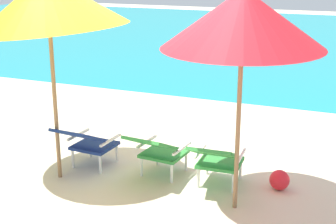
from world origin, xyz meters
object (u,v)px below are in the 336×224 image
Objects in this scene: lounge_chair_right at (217,158)px; beach_ball at (279,180)px; lounge_chair_center at (158,149)px; beach_umbrella_left at (48,2)px; lounge_chair_left at (87,141)px; beach_umbrella_right at (243,19)px.

lounge_chair_right is 3.64× the size of beach_ball.
lounge_chair_center reaches higher than beach_ball.
beach_ball is (0.72, 0.29, -0.28)m from lounge_chair_right.
beach_umbrella_left is at bearing -164.61° from beach_ball.
lounge_chair_center and lounge_chair_right have the same top height.
lounge_chair_left is at bearing 59.64° from beach_umbrella_left.
beach_ball is at bearing 15.39° from beach_umbrella_left.
beach_umbrella_right reaches higher than lounge_chair_center.
beach_umbrella_left is (-1.19, -0.46, 1.82)m from lounge_chair_center.
beach_ball is at bearing 8.87° from lounge_chair_left.
beach_umbrella_right reaches higher than lounge_chair_left.
beach_umbrella_right is 2.14m from beach_ball.
lounge_chair_left is at bearing -176.85° from lounge_chair_right.
lounge_chair_left is 3.62× the size of beach_ball.
beach_umbrella_right reaches higher than beach_ball.
lounge_chair_left is 2.73m from beach_umbrella_right.
lounge_chair_center is 1.56m from beach_ball.
lounge_chair_center is at bearing 161.58° from beach_umbrella_right.
lounge_chair_left reaches higher than beach_ball.
beach_umbrella_left is (-1.97, -0.45, 1.82)m from lounge_chair_right.
lounge_chair_right reaches higher than beach_ball.
beach_umbrella_right is (1.13, -0.38, 1.72)m from lounge_chair_center.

